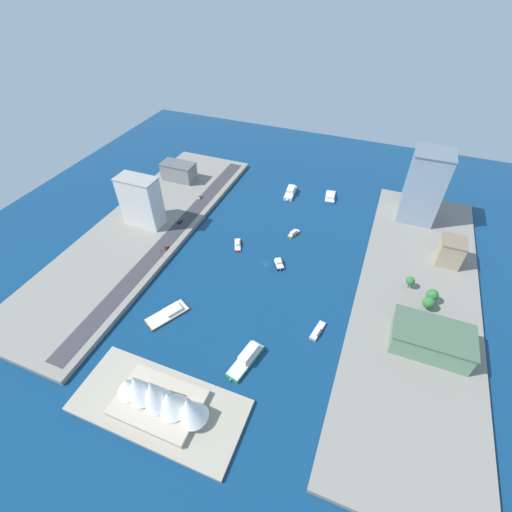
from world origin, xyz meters
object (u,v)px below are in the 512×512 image
at_px(catamaran_blue, 330,196).
at_px(ferry_white_commuter, 290,192).
at_px(suv_black, 180,222).
at_px(hotel_broad_white, 141,201).
at_px(barge_flat_brown, 169,313).
at_px(patrol_launch_navy, 279,264).
at_px(traffic_light_waterfront, 162,253).
at_px(terminal_long_green, 431,339).
at_px(pickup_red, 166,248).
at_px(opera_landmark, 158,397).
at_px(warehouse_low_gray, 179,171).
at_px(tower_tall_glass, 424,187).
at_px(sedan_silver, 200,197).
at_px(tugboat_red, 238,244).
at_px(yacht_sleek_gray, 318,331).
at_px(apartment_midrise_tan, 450,251).
at_px(ferry_green_doubledeck, 247,358).
at_px(water_taxi_orange, 294,233).

height_order(catamaran_blue, ferry_white_commuter, ferry_white_commuter).
xyz_separation_m(ferry_white_commuter, suv_black, (64.26, 73.06, 1.79)).
xyz_separation_m(ferry_white_commuter, hotel_broad_white, (87.99, 82.43, 19.72)).
distance_m(barge_flat_brown, catamaran_blue, 167.97).
distance_m(patrol_launch_navy, traffic_light_waterfront, 78.26).
bearing_deg(terminal_long_green, suv_black, -15.11).
bearing_deg(pickup_red, opera_landmark, 120.84).
relative_size(catamaran_blue, opera_landmark, 0.43).
distance_m(warehouse_low_gray, tower_tall_glass, 198.35).
distance_m(barge_flat_brown, sedan_silver, 119.22).
bearing_deg(patrol_launch_navy, terminal_long_green, 160.20).
xyz_separation_m(barge_flat_brown, tower_tall_glass, (-126.25, -149.28, 28.84)).
bearing_deg(pickup_red, traffic_light_waterfront, 109.16).
xyz_separation_m(catamaran_blue, tugboat_red, (47.47, 85.28, -0.42)).
relative_size(yacht_sleek_gray, warehouse_low_gray, 0.52).
distance_m(patrol_launch_navy, warehouse_low_gray, 136.76).
height_order(catamaran_blue, traffic_light_waterfront, traffic_light_waterfront).
distance_m(tower_tall_glass, apartment_midrise_tan, 53.93).
relative_size(barge_flat_brown, opera_landmark, 0.55).
height_order(tugboat_red, opera_landmark, opera_landmark).
distance_m(yacht_sleek_gray, pickup_red, 117.94).
height_order(tugboat_red, ferry_white_commuter, ferry_white_commuter).
relative_size(ferry_green_doubledeck, sedan_silver, 5.37).
distance_m(barge_flat_brown, pickup_red, 56.61).
bearing_deg(catamaran_blue, tugboat_red, 60.90).
bearing_deg(barge_flat_brown, water_taxi_orange, -114.94).
distance_m(barge_flat_brown, suv_black, 85.74).
relative_size(water_taxi_orange, suv_black, 2.41).
bearing_deg(tugboat_red, yacht_sleek_gray, 143.86).
height_order(catamaran_blue, yacht_sleek_gray, catamaran_blue).
xyz_separation_m(patrol_launch_navy, opera_landmark, (19.58, 112.09, 8.90)).
bearing_deg(opera_landmark, pickup_red, -59.16).
bearing_deg(traffic_light_waterfront, apartment_midrise_tan, -159.71).
relative_size(barge_flat_brown, hotel_broad_white, 0.70).
bearing_deg(ferry_white_commuter, water_taxi_orange, 110.06).
xyz_separation_m(tugboat_red, tower_tall_glass, (-113.84, -77.62, 28.75)).
bearing_deg(tugboat_red, pickup_red, 29.31).
height_order(ferry_green_doubledeck, suv_black, ferry_green_doubledeck).
xyz_separation_m(tugboat_red, sedan_silver, (51.56, -40.91, 2.92)).
bearing_deg(pickup_red, tower_tall_glass, -147.03).
bearing_deg(tugboat_red, apartment_midrise_tan, -166.75).
relative_size(ferry_white_commuter, sedan_silver, 4.58).
relative_size(yacht_sleek_gray, suv_black, 3.18).
xyz_separation_m(yacht_sleek_gray, tower_tall_glass, (-42.53, -129.69, 28.75)).
height_order(warehouse_low_gray, sedan_silver, warehouse_low_gray).
xyz_separation_m(yacht_sleek_gray, sedan_silver, (122.87, -92.97, 2.92)).
bearing_deg(warehouse_low_gray, catamaran_blue, -169.86).
bearing_deg(catamaran_blue, tower_tall_glass, 173.42).
xyz_separation_m(barge_flat_brown, catamaran_blue, (-59.88, -156.93, 0.52)).
height_order(yacht_sleek_gray, pickup_red, pickup_red).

